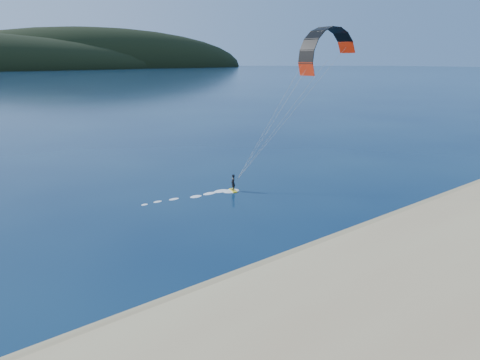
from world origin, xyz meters
name	(u,v)px	position (x,y,z in m)	size (l,w,h in m)	color
ground	(309,302)	(0.00, 0.00, 0.00)	(1800.00, 1800.00, 0.00)	#071B3A
wet_sand	(261,272)	(0.00, 4.50, 0.05)	(220.00, 2.50, 0.10)	#988158
kitesurfer_near	(323,65)	(19.65, 17.38, 13.60)	(25.37, 6.44, 17.84)	yellow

